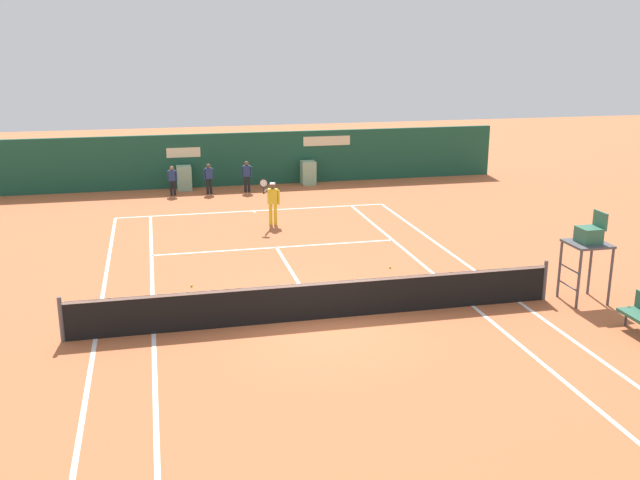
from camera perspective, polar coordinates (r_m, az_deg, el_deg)
ground_plane at (r=18.34m, az=-0.34°, el=-5.58°), size 80.00×80.00×0.01m
tennis_net at (r=17.64m, az=0.07°, el=-4.70°), size 12.10×0.10×1.07m
sponsor_back_wall at (r=33.73m, az=-6.49°, el=6.26°), size 25.00×1.02×2.43m
umpire_chair at (r=19.74m, az=20.35°, el=-0.15°), size 1.00×1.00×2.39m
player_on_baseline at (r=26.40m, az=-3.76°, el=3.19°), size 0.78×0.64×1.80m
ball_kid_centre_post at (r=32.23m, az=-5.77°, el=5.16°), size 0.46×0.22×1.39m
ball_kid_left_post at (r=32.07m, az=-8.74°, el=4.95°), size 0.44×0.22×1.33m
ball_kid_right_post at (r=32.00m, az=-11.54°, el=4.75°), size 0.43×0.22×1.30m
tennis_ball_by_sideline at (r=21.70m, az=5.53°, el=-2.15°), size 0.07×0.07×0.07m
tennis_ball_near_service_line at (r=20.34m, az=-10.07°, el=-3.55°), size 0.07×0.07×0.07m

